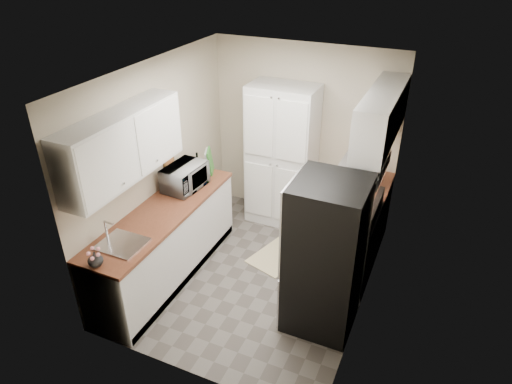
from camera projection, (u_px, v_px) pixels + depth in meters
ground at (256, 273)px, 5.67m from camera, size 3.20×3.20×0.00m
room_shell at (255, 155)px, 4.86m from camera, size 2.64×3.24×2.52m
pantry_cabinet at (282, 156)px, 6.28m from camera, size 0.90×0.55×2.00m
base_cabinet_left at (166, 244)px, 5.46m from camera, size 0.60×2.30×0.88m
countertop_left at (162, 212)px, 5.23m from camera, size 0.63×2.33×0.04m
base_cabinet_right at (361, 214)px, 6.04m from camera, size 0.60×0.80×0.88m
countertop_right at (365, 183)px, 5.82m from camera, size 0.63×0.83×0.04m
electric_range at (345, 244)px, 5.40m from camera, size 0.71×0.78×1.13m
refrigerator at (325, 256)px, 4.59m from camera, size 0.70×0.72×1.70m
microwave at (185, 177)px, 5.60m from camera, size 0.41×0.58×0.31m
wine_bottle at (198, 167)px, 5.83m from camera, size 0.08×0.08×0.32m
flower_vase at (95, 259)px, 4.32m from camera, size 0.16×0.16×0.15m
cutting_board at (210, 161)px, 5.97m from camera, size 0.12×0.24×0.32m
toaster_oven at (369, 176)px, 5.73m from camera, size 0.34×0.40×0.20m
fruit_basket at (373, 166)px, 5.65m from camera, size 0.27×0.27×0.10m
kitchen_mat at (280, 255)px, 5.99m from camera, size 0.73×0.94×0.01m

